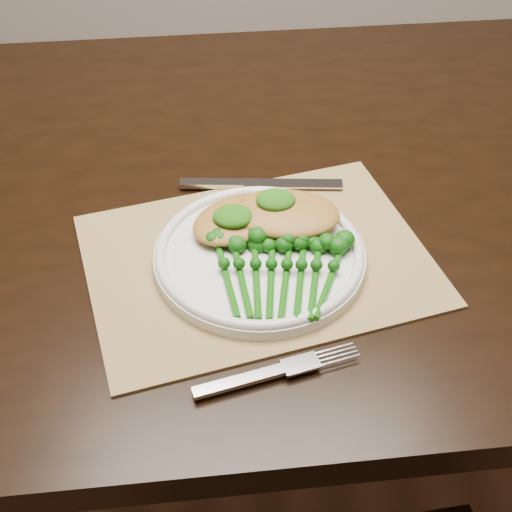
{
  "coord_description": "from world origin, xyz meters",
  "views": [
    {
      "loc": [
        -0.09,
        -0.67,
        1.34
      ],
      "look_at": [
        -0.09,
        -0.06,
        0.78
      ],
      "focal_mm": 50.0,
      "sensor_mm": 36.0,
      "label": 1
    }
  ],
  "objects_px": {
    "dining_table": "(251,351)",
    "broccolini_bundle": "(278,280)",
    "dinner_plate": "(260,254)",
    "chicken_fillet_left": "(237,219)",
    "placemat": "(257,260)"
  },
  "relations": [
    {
      "from": "dinner_plate",
      "to": "placemat",
      "type": "bearing_deg",
      "value": 116.48
    },
    {
      "from": "chicken_fillet_left",
      "to": "dinner_plate",
      "type": "bearing_deg",
      "value": -98.47
    },
    {
      "from": "dining_table",
      "to": "broccolini_bundle",
      "type": "bearing_deg",
      "value": -87.92
    },
    {
      "from": "dining_table",
      "to": "placemat",
      "type": "distance_m",
      "value": 0.41
    },
    {
      "from": "chicken_fillet_left",
      "to": "broccolini_bundle",
      "type": "relative_size",
      "value": 0.76
    },
    {
      "from": "chicken_fillet_left",
      "to": "broccolini_bundle",
      "type": "distance_m",
      "value": 0.11
    },
    {
      "from": "dining_table",
      "to": "placemat",
      "type": "height_order",
      "value": "placemat"
    },
    {
      "from": "dinner_plate",
      "to": "chicken_fillet_left",
      "type": "distance_m",
      "value": 0.06
    },
    {
      "from": "broccolini_bundle",
      "to": "dinner_plate",
      "type": "bearing_deg",
      "value": 113.79
    },
    {
      "from": "dining_table",
      "to": "chicken_fillet_left",
      "type": "xyz_separation_m",
      "value": [
        -0.01,
        -0.13,
        0.4
      ]
    },
    {
      "from": "dining_table",
      "to": "dinner_plate",
      "type": "distance_m",
      "value": 0.43
    },
    {
      "from": "dining_table",
      "to": "dinner_plate",
      "type": "xyz_separation_m",
      "value": [
        0.01,
        -0.17,
        0.39
      ]
    },
    {
      "from": "dinner_plate",
      "to": "broccolini_bundle",
      "type": "distance_m",
      "value": 0.06
    },
    {
      "from": "placemat",
      "to": "chicken_fillet_left",
      "type": "bearing_deg",
      "value": 102.23
    },
    {
      "from": "dining_table",
      "to": "dinner_plate",
      "type": "height_order",
      "value": "dinner_plate"
    }
  ]
}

